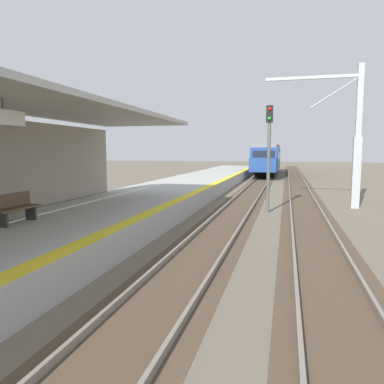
{
  "coord_description": "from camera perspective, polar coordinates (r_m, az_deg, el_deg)",
  "views": [
    {
      "loc": [
        4.3,
        2.01,
        3.02
      ],
      "look_at": [
        2.25,
        9.91,
        2.1
      ],
      "focal_mm": 34.11,
      "sensor_mm": 36.0,
      "label": 1
    }
  ],
  "objects": [
    {
      "name": "approaching_train",
      "position": [
        48.36,
        11.73,
        5.26
      ],
      "size": [
        2.93,
        19.6,
        4.76
      ],
      "color": "navy",
      "rests_on": "ground"
    },
    {
      "name": "track_pair_middle",
      "position": [
        18.26,
        17.49,
        -3.25
      ],
      "size": [
        2.34,
        120.0,
        0.16
      ],
      "color": "#4C3D2D",
      "rests_on": "ground"
    },
    {
      "name": "station_platform",
      "position": [
        15.77,
        -11.25,
        -3.09
      ],
      "size": [
        5.0,
        80.0,
        0.91
      ],
      "color": "#A8A8A3",
      "rests_on": "ground"
    },
    {
      "name": "platform_bench",
      "position": [
        11.93,
        -25.98,
        -2.17
      ],
      "size": [
        0.45,
        1.6,
        0.88
      ],
      "color": "brown",
      "rests_on": "station_platform"
    },
    {
      "name": "rail_signal_post",
      "position": [
        18.23,
        11.94,
        6.82
      ],
      "size": [
        0.32,
        0.34,
        5.2
      ],
      "color": "#4C4C4C",
      "rests_on": "ground"
    },
    {
      "name": "catenary_pylon_far_side",
      "position": [
        21.07,
        23.67,
        7.45
      ],
      "size": [
        5.0,
        0.4,
        7.5
      ],
      "color": "#9EA3A8",
      "rests_on": "ground"
    },
    {
      "name": "track_pair_nearest_platform",
      "position": [
        18.39,
        6.84,
        -2.94
      ],
      "size": [
        2.34,
        120.0,
        0.16
      ],
      "color": "#4C3D2D",
      "rests_on": "ground"
    }
  ]
}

